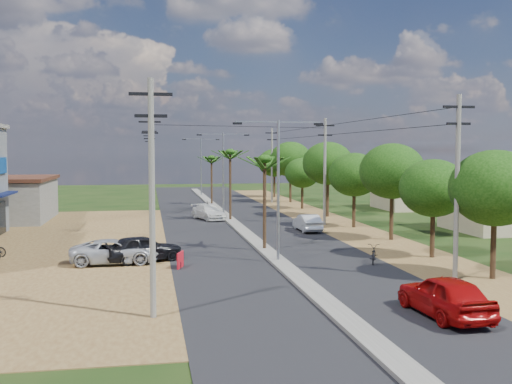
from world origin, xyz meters
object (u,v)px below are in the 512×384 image
moto_rider_east (373,255)px  car_parked_silver (115,252)px  car_silver_mid (307,223)px  roadside_sign (180,260)px  car_white_far (209,213)px  car_red_near (445,297)px  car_parked_dark (143,249)px

moto_rider_east → car_parked_silver: bearing=13.7°
car_silver_mid → roadside_sign: size_ratio=3.87×
car_parked_silver → roadside_sign: car_parked_silver is taller
car_white_far → car_parked_silver: car_parked_silver is taller
moto_rider_east → roadside_sign: size_ratio=1.81×
car_white_far → roadside_sign: bearing=-119.4°
car_red_near → roadside_sign: (-9.36, 11.24, -0.36)m
moto_rider_east → roadside_sign: 10.71m
moto_rider_east → car_white_far: bearing=-49.8°
car_white_far → car_parked_silver: (-7.25, -20.29, 0.02)m
car_silver_mid → car_red_near: bearing=86.5°
car_parked_silver → car_parked_dark: bearing=-80.3°
car_parked_silver → car_white_far: bearing=-21.0°
car_parked_dark → car_white_far: bearing=-38.4°
roadside_sign → car_parked_dark: bearing=151.5°
car_parked_silver → roadside_sign: (3.53, -1.87, -0.23)m
car_silver_mid → car_parked_silver: bearing=37.4°
car_parked_dark → roadside_sign: car_parked_dark is taller
car_silver_mid → car_parked_dark: size_ratio=0.90×
car_red_near → moto_rider_east: car_red_near is taller
car_white_far → moto_rider_east: bearing=-92.7°
car_silver_mid → car_parked_dark: (-12.50, -10.73, 0.10)m
car_white_far → car_silver_mid: bearing=-73.6°
moto_rider_east → roadside_sign: bearing=20.5°
car_parked_silver → car_parked_dark: car_parked_dark is taller
car_white_far → car_parked_dark: car_parked_dark is taller
car_red_near → car_silver_mid: size_ratio=1.17×
car_parked_dark → car_red_near: bearing=-162.1°
roadside_sign → moto_rider_east: bearing=16.2°
car_red_near → car_white_far: (-5.64, 33.40, -0.15)m
car_red_near → roadside_sign: size_ratio=4.55×
car_silver_mid → car_white_far: (-6.78, 9.26, -0.00)m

